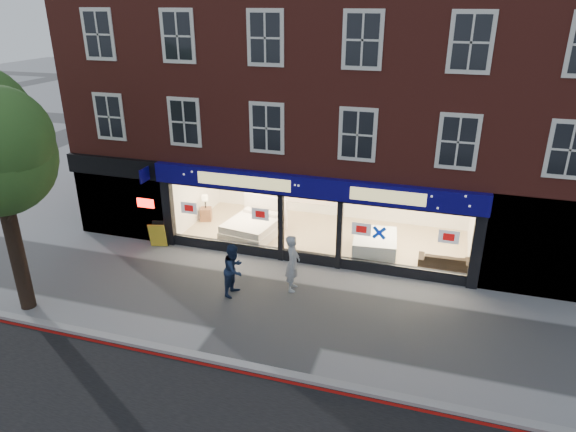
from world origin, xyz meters
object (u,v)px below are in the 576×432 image
at_px(pedestrian_grey, 293,263).
at_px(sofa, 445,261).
at_px(pedestrian_blue, 234,269).
at_px(display_bed, 254,226).
at_px(a_board, 159,234).
at_px(mattress_stack, 375,245).

bearing_deg(pedestrian_grey, sofa, -67.19).
bearing_deg(pedestrian_blue, sofa, -54.36).
bearing_deg(pedestrian_blue, display_bed, 18.69).
distance_m(a_board, pedestrian_grey, 5.95).
height_order(mattress_stack, a_board, a_board).
bearing_deg(mattress_stack, pedestrian_grey, -125.86).
height_order(display_bed, a_board, display_bed).
bearing_deg(pedestrian_grey, a_board, 67.17).
relative_size(mattress_stack, sofa, 1.16).
relative_size(sofa, pedestrian_grey, 0.93).
relative_size(pedestrian_grey, pedestrian_blue, 1.10).
bearing_deg(a_board, mattress_stack, -2.99).
xyz_separation_m(display_bed, pedestrian_blue, (0.93, -4.17, 0.40)).
xyz_separation_m(a_board, pedestrian_grey, (5.74, -1.52, 0.46)).
bearing_deg(pedestrian_grey, pedestrian_blue, 107.47).
bearing_deg(sofa, display_bed, -5.74).
height_order(pedestrian_grey, pedestrian_blue, pedestrian_grey).
relative_size(display_bed, sofa, 1.44).
xyz_separation_m(sofa, a_board, (-10.39, -1.26, 0.13)).
bearing_deg(pedestrian_grey, display_bed, 29.80).
height_order(display_bed, sofa, display_bed).
relative_size(display_bed, mattress_stack, 1.24).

